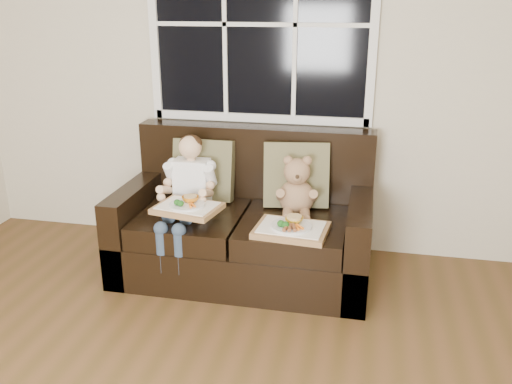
% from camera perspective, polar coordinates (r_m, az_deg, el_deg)
% --- Properties ---
extents(room_walls, '(4.52, 5.02, 2.71)m').
position_cam_1_polar(room_walls, '(1.59, -17.83, 10.71)').
color(room_walls, beige).
rests_on(room_walls, ground).
extents(window_back, '(1.62, 0.04, 1.37)m').
position_cam_1_polar(window_back, '(3.93, 0.41, 17.23)').
color(window_back, black).
rests_on(window_back, room_walls).
extents(loveseat, '(1.70, 0.92, 0.96)m').
position_cam_1_polar(loveseat, '(3.78, -1.05, -3.81)').
color(loveseat, black).
rests_on(loveseat, ground).
extents(pillow_left, '(0.43, 0.20, 0.45)m').
position_cam_1_polar(pillow_left, '(3.88, -5.53, 2.35)').
color(pillow_left, olive).
rests_on(pillow_left, loveseat).
extents(pillow_right, '(0.47, 0.27, 0.46)m').
position_cam_1_polar(pillow_right, '(3.74, 4.25, 1.83)').
color(pillow_right, olive).
rests_on(pillow_right, loveseat).
extents(child, '(0.34, 0.58, 0.78)m').
position_cam_1_polar(child, '(3.67, -7.21, 0.54)').
color(child, white).
rests_on(child, loveseat).
extents(teddy_bear, '(0.26, 0.32, 0.42)m').
position_cam_1_polar(teddy_bear, '(3.62, 4.28, 0.22)').
color(teddy_bear, tan).
rests_on(teddy_bear, loveseat).
extents(tray_left, '(0.45, 0.37, 0.09)m').
position_cam_1_polar(tray_left, '(3.46, -7.21, -1.54)').
color(tray_left, '#AC824D').
rests_on(tray_left, child).
extents(tray_right, '(0.47, 0.37, 0.10)m').
position_cam_1_polar(tray_right, '(3.35, 3.74, -3.86)').
color(tray_right, '#AC824D').
rests_on(tray_right, loveseat).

